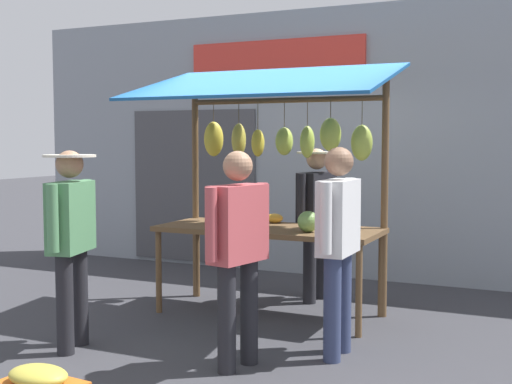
% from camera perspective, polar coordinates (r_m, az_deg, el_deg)
% --- Properties ---
extents(ground_plane, '(40.00, 40.00, 0.00)m').
position_cam_1_polar(ground_plane, '(6.93, 1.06, -10.19)').
color(ground_plane, '#38383D').
extents(street_backdrop, '(9.00, 0.30, 3.40)m').
position_cam_1_polar(street_backdrop, '(8.77, 6.56, 4.07)').
color(street_backdrop, '#8C939E').
rests_on(street_backdrop, ground).
extents(market_stall, '(2.50, 1.46, 2.50)m').
position_cam_1_polar(market_stall, '(6.76, 1.42, 2.88)').
color(market_stall, brown).
rests_on(market_stall, ground).
extents(vendor_with_sunhat, '(0.43, 0.69, 1.65)m').
position_cam_1_polar(vendor_with_sunhat, '(7.36, 5.08, -1.62)').
color(vendor_with_sunhat, '#232328').
rests_on(vendor_with_sunhat, ground).
extents(shopper_with_shopping_bag, '(0.32, 0.69, 1.66)m').
position_cam_1_polar(shopper_with_shopping_bag, '(5.16, -1.52, -4.30)').
color(shopper_with_shopping_bag, '#232328').
rests_on(shopper_with_shopping_bag, ground).
extents(shopper_in_striped_shirt, '(0.23, 0.71, 1.69)m').
position_cam_1_polar(shopper_in_striped_shirt, '(5.47, 6.90, -3.64)').
color(shopper_in_striped_shirt, navy).
rests_on(shopper_in_striped_shirt, ground).
extents(shopper_in_grey_tee, '(0.43, 0.69, 1.66)m').
position_cam_1_polar(shopper_in_grey_tee, '(5.82, -15.21, -3.29)').
color(shopper_in_grey_tee, '#232328').
rests_on(shopper_in_grey_tee, ground).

